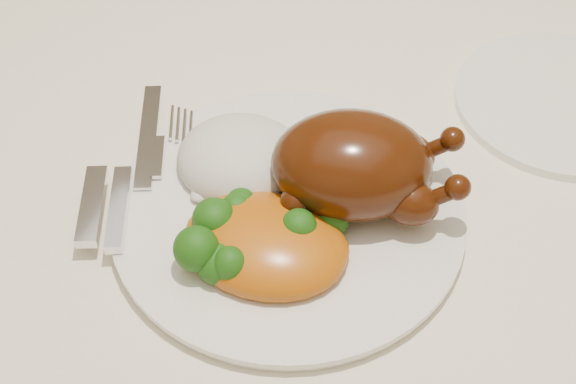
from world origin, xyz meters
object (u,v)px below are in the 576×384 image
at_px(dinner_plate, 288,214).
at_px(dining_table, 275,178).
at_px(side_plate, 562,102).
at_px(roast_chicken, 356,165).

bearing_deg(dinner_plate, dining_table, 118.32).
bearing_deg(dinner_plate, side_plate, 51.08).
xyz_separation_m(dining_table, side_plate, (0.25, 0.10, 0.11)).
xyz_separation_m(side_plate, roast_chicken, (-0.14, -0.19, 0.05)).
relative_size(dinner_plate, roast_chicken, 1.67).
bearing_deg(side_plate, dining_table, -158.04).
relative_size(dining_table, roast_chicken, 9.53).
relative_size(dining_table, dinner_plate, 5.71).
xyz_separation_m(dinner_plate, side_plate, (0.18, 0.22, -0.00)).
height_order(dining_table, roast_chicken, roast_chicken).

